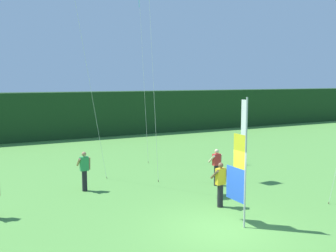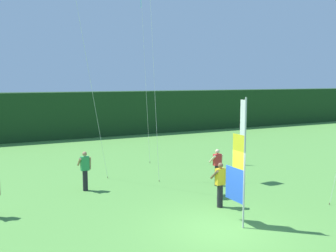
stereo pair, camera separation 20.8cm
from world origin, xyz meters
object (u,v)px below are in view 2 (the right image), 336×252
at_px(person_far_right, 220,184).
at_px(kite_cyan_diamond_3, 141,1).
at_px(person_near_banner, 217,166).
at_px(person_mid_field, 85,170).
at_px(banner_flag, 239,165).

height_order(person_far_right, kite_cyan_diamond_3, kite_cyan_diamond_3).
distance_m(person_far_right, kite_cyan_diamond_3, 12.72).
bearing_deg(person_near_banner, kite_cyan_diamond_3, 96.45).
bearing_deg(person_mid_field, person_near_banner, -19.00).
height_order(banner_flag, kite_cyan_diamond_3, kite_cyan_diamond_3).
bearing_deg(person_far_right, person_mid_field, 131.37).
bearing_deg(banner_flag, kite_cyan_diamond_3, 83.10).
height_order(banner_flag, person_mid_field, banner_flag).
distance_m(person_near_banner, kite_cyan_diamond_3, 10.93).
relative_size(person_near_banner, person_far_right, 0.98).
distance_m(person_near_banner, person_mid_field, 5.94).
height_order(person_near_banner, person_far_right, person_far_right).
bearing_deg(person_mid_field, person_far_right, -48.63).
xyz_separation_m(banner_flag, person_far_right, (0.51, 1.79, -1.13)).
relative_size(person_mid_field, person_far_right, 1.01).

